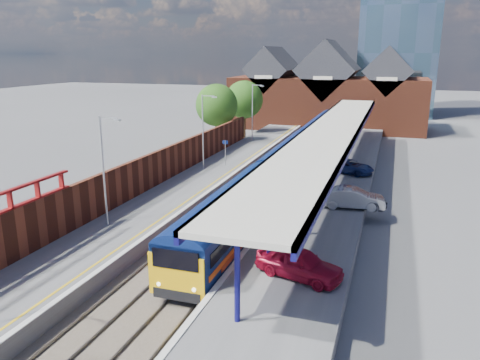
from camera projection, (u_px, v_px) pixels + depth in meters
The scene contains 23 objects.
ground at pixel (288, 165), 50.33m from camera, with size 240.00×240.00×0.00m, color #5B5B5E.
ballast_bed at pixel (263, 190), 41.16m from camera, with size 6.00×76.00×0.06m, color #473D33.
rails at pixel (263, 189), 41.14m from camera, with size 4.51×76.00×0.14m.
left_platform at pixel (205, 180), 42.71m from camera, with size 5.00×76.00×1.00m, color #565659.
right_platform at pixel (332, 191), 39.22m from camera, with size 6.00×76.00×1.00m, color #565659.
coping_left at pixel (230, 176), 41.86m from camera, with size 0.30×76.00×0.05m, color silver.
coping_right at pixel (299, 182), 39.95m from camera, with size 0.30×76.00×0.05m, color silver.
yellow_line at pixel (223, 176), 42.05m from camera, with size 0.14×76.00×0.01m, color yellow.
train at pixel (307, 143), 51.49m from camera, with size 2.89×65.91×3.45m.
canopy at pixel (332, 131), 39.92m from camera, with size 4.50×52.00×4.48m.
lamp_post_b at pixel (105, 164), 28.97m from camera, with size 1.48×0.18×7.00m.
lamp_post_c at pixel (204, 127), 43.63m from camera, with size 1.48×0.18×7.00m.
lamp_post_d at pixel (253, 109), 58.29m from camera, with size 1.48×0.18×7.00m.
platform_sign at pixel (225, 148), 45.65m from camera, with size 0.55×0.08×2.50m.
brick_wall at pixel (144, 173), 37.07m from camera, with size 0.35×50.00×3.86m.
station_building at pixel (328, 94), 74.57m from camera, with size 30.00×12.12×13.78m.
glass_tower at pixel (402, 6), 87.84m from camera, with size 14.20×14.20×40.30m.
tree_near at pixel (218, 106), 57.49m from camera, with size 5.20×5.20×8.10m.
tree_far at pixel (245, 101), 64.51m from camera, with size 5.20×5.20×8.10m.
parked_car_red at pixel (299, 263), 22.83m from camera, with size 1.76×4.36×1.49m, color maroon.
parked_car_silver at pixel (353, 198), 33.15m from camera, with size 1.57×4.49×1.48m, color #AAABAF.
parked_car_dark at pixel (355, 197), 33.54m from camera, with size 1.86×4.57×1.32m, color black.
parked_car_blue at pixel (349, 166), 42.89m from camera, with size 2.09×4.52×1.26m, color navy.
Camera 1 is at (10.46, -18.15, 11.63)m, focal length 35.00 mm.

